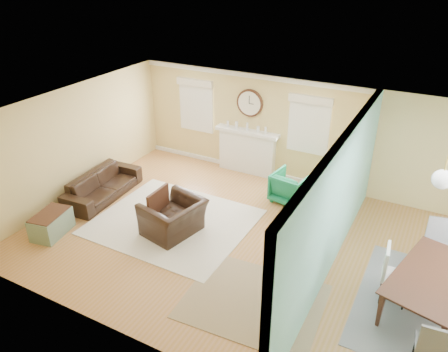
% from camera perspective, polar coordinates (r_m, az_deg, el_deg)
% --- Properties ---
extents(floor, '(9.00, 9.00, 0.00)m').
position_cam_1_polar(floor, '(8.80, 3.72, -8.89)').
color(floor, '#AB7335').
rests_on(floor, ground).
extents(wall_back, '(9.00, 0.02, 2.60)m').
position_cam_1_polar(wall_back, '(10.67, 10.73, 5.41)').
color(wall_back, '#D6BE73').
rests_on(wall_back, ground).
extents(wall_front, '(9.00, 0.02, 2.60)m').
position_cam_1_polar(wall_front, '(5.96, -8.42, -13.74)').
color(wall_front, '#D6BE73').
rests_on(wall_front, ground).
extents(wall_left, '(0.02, 6.00, 2.60)m').
position_cam_1_polar(wall_left, '(10.56, -18.87, 4.15)').
color(wall_left, '#D6BE73').
rests_on(wall_left, ground).
extents(ceiling, '(9.00, 6.00, 0.02)m').
position_cam_1_polar(ceiling, '(7.57, 4.31, 7.22)').
color(ceiling, white).
rests_on(ceiling, wall_back).
extents(partition, '(0.17, 6.00, 2.60)m').
position_cam_1_polar(partition, '(7.92, 14.88, -2.65)').
color(partition, '#D6BE73').
rests_on(partition, ground).
extents(fireplace, '(1.70, 0.30, 1.17)m').
position_cam_1_polar(fireplace, '(11.32, 3.03, 3.32)').
color(fireplace, white).
rests_on(fireplace, ground).
extents(wall_clock, '(0.70, 0.07, 0.70)m').
position_cam_1_polar(wall_clock, '(10.95, 3.39, 9.48)').
color(wall_clock, '#482A1D').
rests_on(wall_clock, wall_back).
extents(window_left, '(1.05, 0.13, 1.42)m').
position_cam_1_polar(window_left, '(11.70, -3.66, 9.66)').
color(window_left, white).
rests_on(window_left, wall_back).
extents(window_right, '(1.05, 0.13, 1.42)m').
position_cam_1_polar(window_right, '(10.49, 11.08, 7.09)').
color(window_right, white).
rests_on(window_right, wall_back).
extents(pendant, '(0.30, 0.30, 0.55)m').
position_cam_1_polar(pendant, '(7.17, 26.60, -0.39)').
color(pendant, gold).
rests_on(pendant, ceiling).
extents(rug_cream, '(3.21, 2.79, 0.02)m').
position_cam_1_polar(rug_cream, '(9.50, -6.62, -5.96)').
color(rug_cream, silver).
rests_on(rug_cream, floor).
extents(rug_jute, '(2.34, 1.96, 0.01)m').
position_cam_1_polar(rug_jute, '(7.57, 3.87, -15.98)').
color(rug_jute, '#9A8761').
rests_on(rug_jute, floor).
extents(rug_grey, '(2.23, 2.78, 0.01)m').
position_cam_1_polar(rug_grey, '(8.12, 25.18, -15.55)').
color(rug_grey, gray).
rests_on(rug_grey, floor).
extents(sofa, '(0.94, 2.11, 0.60)m').
position_cam_1_polar(sofa, '(10.63, -15.56, -1.16)').
color(sofa, black).
rests_on(sofa, floor).
extents(eames_chair, '(1.21, 1.32, 0.74)m').
position_cam_1_polar(eames_chair, '(8.97, -6.63, -5.42)').
color(eames_chair, black).
rests_on(eames_chair, floor).
extents(green_chair, '(0.87, 0.89, 0.71)m').
position_cam_1_polar(green_chair, '(10.17, 8.66, -1.43)').
color(green_chair, '#136C3D').
rests_on(green_chair, floor).
extents(trunk, '(0.66, 0.92, 0.48)m').
position_cam_1_polar(trunk, '(9.62, -21.63, -5.81)').
color(trunk, gray).
rests_on(trunk, floor).
extents(credenza, '(0.49, 1.43, 0.80)m').
position_cam_1_polar(credenza, '(9.43, 13.54, -4.07)').
color(credenza, '#A97537').
rests_on(credenza, floor).
extents(tv, '(0.18, 0.99, 0.57)m').
position_cam_1_polar(tv, '(9.11, 13.89, -0.36)').
color(tv, black).
rests_on(tv, credenza).
extents(garden_stool, '(0.31, 0.31, 0.46)m').
position_cam_1_polar(garden_stool, '(8.62, 10.92, -8.40)').
color(garden_stool, white).
rests_on(garden_stool, floor).
extents(potted_plant, '(0.51, 0.51, 0.43)m').
position_cam_1_polar(potted_plant, '(8.37, 11.19, -5.92)').
color(potted_plant, '#337F33').
rests_on(potted_plant, garden_stool).
extents(dining_table, '(1.52, 2.15, 0.69)m').
position_cam_1_polar(dining_table, '(7.91, 25.67, -13.73)').
color(dining_table, '#482A1D').
rests_on(dining_table, floor).
extents(dining_chair_n, '(0.52, 0.52, 1.00)m').
position_cam_1_polar(dining_chair_n, '(8.70, 26.30, -7.86)').
color(dining_chair_n, gray).
rests_on(dining_chair_n, floor).
extents(dining_chair_s, '(0.42, 0.42, 0.87)m').
position_cam_1_polar(dining_chair_s, '(6.90, 25.49, -18.75)').
color(dining_chair_s, gray).
rests_on(dining_chair_s, floor).
extents(dining_chair_w, '(0.49, 0.49, 1.01)m').
position_cam_1_polar(dining_chair_w, '(7.71, 21.67, -11.50)').
color(dining_chair_w, white).
rests_on(dining_chair_w, floor).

